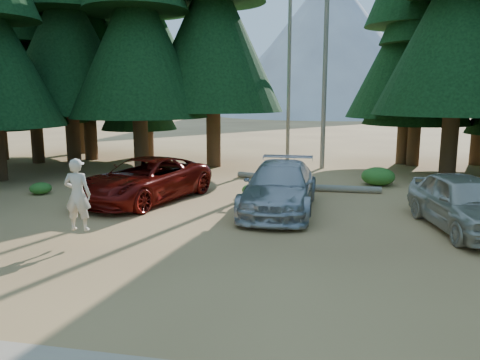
% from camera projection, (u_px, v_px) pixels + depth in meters
% --- Properties ---
extents(ground, '(160.00, 160.00, 0.00)m').
position_uv_depth(ground, '(273.00, 257.00, 11.25)').
color(ground, olive).
rests_on(ground, ground).
extents(forest_belt_north, '(36.00, 7.00, 22.00)m').
position_uv_depth(forest_belt_north, '(307.00, 166.00, 25.73)').
color(forest_belt_north, black).
rests_on(forest_belt_north, ground).
extents(snag_front, '(0.24, 0.24, 12.00)m').
position_uv_depth(snag_front, '(325.00, 53.00, 24.03)').
color(snag_front, '#726B5B').
rests_on(snag_front, ground).
extents(snag_back, '(0.20, 0.20, 10.00)m').
position_uv_depth(snag_back, '(289.00, 74.00, 26.04)').
color(snag_back, '#726B5B').
rests_on(snag_back, ground).
extents(mountain_peak, '(48.00, 50.00, 28.00)m').
position_uv_depth(mountain_peak, '(316.00, 52.00, 94.68)').
color(mountain_peak, '#919399').
rests_on(mountain_peak, ground).
extents(red_pickup, '(4.16, 6.21, 1.58)m').
position_uv_depth(red_pickup, '(145.00, 180.00, 17.11)').
color(red_pickup, '#5E0B08').
rests_on(red_pickup, ground).
extents(silver_minivan_center, '(2.28, 5.59, 1.62)m').
position_uv_depth(silver_minivan_center, '(280.00, 187.00, 15.66)').
color(silver_minivan_center, '#ADB0B6').
rests_on(silver_minivan_center, ground).
extents(silver_minivan_right, '(2.80, 5.07, 1.63)m').
position_uv_depth(silver_minivan_right, '(465.00, 202.00, 13.36)').
color(silver_minivan_right, '#B2AC9E').
rests_on(silver_minivan_right, ground).
extents(frisbee_player, '(0.74, 0.53, 1.89)m').
position_uv_depth(frisbee_player, '(77.00, 194.00, 12.02)').
color(frisbee_player, beige).
rests_on(frisbee_player, ground).
extents(log_left, '(3.35, 1.79, 0.26)m').
position_uv_depth(log_left, '(165.00, 175.00, 22.03)').
color(log_left, '#726B5B').
rests_on(log_left, ground).
extents(log_mid, '(3.21, 1.04, 0.27)m').
position_uv_depth(log_mid, '(270.00, 177.00, 21.64)').
color(log_mid, '#726B5B').
rests_on(log_mid, ground).
extents(log_right, '(4.29, 0.28, 0.27)m').
position_uv_depth(log_right, '(326.00, 188.00, 18.90)').
color(log_right, '#726B5B').
rests_on(log_right, ground).
extents(shrub_far_left, '(0.83, 0.83, 0.46)m').
position_uv_depth(shrub_far_left, '(165.00, 181.00, 19.92)').
color(shrub_far_left, '#2E681F').
rests_on(shrub_far_left, ground).
extents(shrub_left, '(0.85, 0.85, 0.47)m').
position_uv_depth(shrub_left, '(266.00, 190.00, 17.97)').
color(shrub_left, '#2E681F').
rests_on(shrub_left, ground).
extents(shrub_center_left, '(0.87, 0.87, 0.48)m').
position_uv_depth(shrub_center_left, '(253.00, 190.00, 18.05)').
color(shrub_center_left, '#2E681F').
rests_on(shrub_center_left, ground).
extents(shrub_center_right, '(0.86, 0.86, 0.47)m').
position_uv_depth(shrub_center_right, '(265.00, 186.00, 18.93)').
color(shrub_center_right, '#2E681F').
rests_on(shrub_center_right, ground).
extents(shrub_right, '(0.94, 0.94, 0.51)m').
position_uv_depth(shrub_right, '(460.00, 189.00, 18.20)').
color(shrub_right, '#2E681F').
rests_on(shrub_right, ground).
extents(shrub_far_right, '(1.42, 1.42, 0.78)m').
position_uv_depth(shrub_far_right, '(378.00, 176.00, 20.20)').
color(shrub_far_right, '#2E681F').
rests_on(shrub_far_right, ground).
extents(shrub_edge_west, '(0.84, 0.84, 0.46)m').
position_uv_depth(shrub_edge_west, '(41.00, 188.00, 18.41)').
color(shrub_edge_west, '#2E681F').
rests_on(shrub_edge_west, ground).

